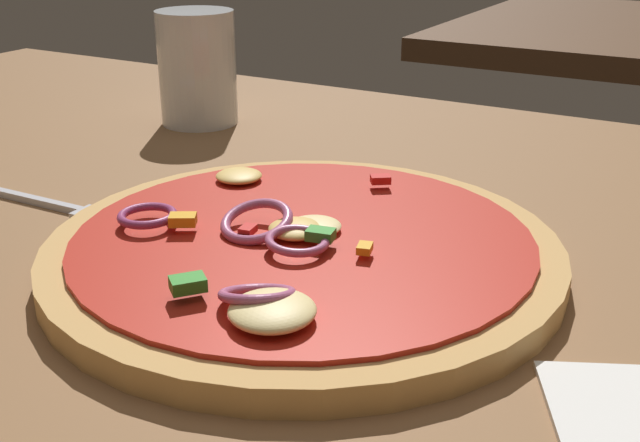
% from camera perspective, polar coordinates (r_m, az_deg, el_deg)
% --- Properties ---
extents(dining_table, '(1.50, 0.85, 0.04)m').
position_cam_1_polar(dining_table, '(0.44, 3.15, -6.90)').
color(dining_table, brown).
rests_on(dining_table, ground).
extents(pizza, '(0.30, 0.30, 0.03)m').
position_cam_1_polar(pizza, '(0.45, -1.38, -2.12)').
color(pizza, tan).
rests_on(pizza, dining_table).
extents(fork, '(0.17, 0.02, 0.01)m').
position_cam_1_polar(fork, '(0.57, -18.62, 1.04)').
color(fork, silver).
rests_on(fork, dining_table).
extents(beer_glass, '(0.07, 0.07, 0.10)m').
position_cam_1_polar(beer_glass, '(0.75, -8.88, 10.41)').
color(beer_glass, silver).
rests_on(beer_glass, dining_table).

